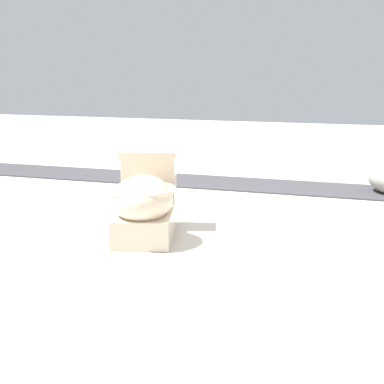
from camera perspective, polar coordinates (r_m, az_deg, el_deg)
The scene contains 3 objects.
ground_plane at distance 3.61m, azimuth -5.51°, elevation -3.33°, with size 14.00×14.00×0.00m, color beige.
gravel_strip at distance 4.76m, azimuth 6.40°, elevation 0.76°, with size 0.56×8.00×0.01m, color #423F44.
toilet at distance 3.28m, azimuth -5.03°, elevation -1.02°, with size 0.70×0.51×0.52m.
Camera 1 is at (3.20, 1.33, 1.02)m, focal length 50.00 mm.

